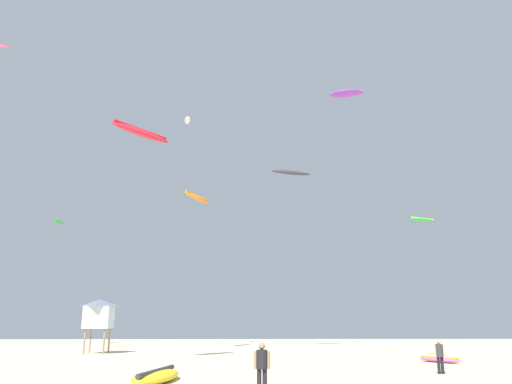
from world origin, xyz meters
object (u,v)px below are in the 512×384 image
person_midground (440,354)px  kite_aloft_6 (58,222)px  kite_grounded_near (156,376)px  kite_aloft_4 (197,198)px  kite_aloft_3 (346,93)px  person_foreground (262,364)px  kite_aloft_0 (423,220)px  kite_aloft_2 (141,133)px  kite_grounded_mid (440,360)px  kite_aloft_7 (291,173)px  lifeguard_tower (99,313)px  kite_aloft_5 (187,120)px

person_midground → kite_aloft_6: size_ratio=0.62×
kite_grounded_near → kite_aloft_4: (-0.81, 23.04, 13.29)m
kite_grounded_near → kite_aloft_3: bearing=41.1°
person_foreground → kite_aloft_0: kite_aloft_0 is taller
kite_grounded_near → kite_aloft_2: kite_aloft_2 is taller
kite_aloft_2 → kite_aloft_3: (13.50, 1.09, 3.44)m
kite_grounded_mid → kite_aloft_2: (-18.61, -2.03, 13.85)m
kite_aloft_4 → kite_aloft_7: kite_aloft_7 is taller
kite_aloft_6 → person_foreground: bearing=-59.2°
lifeguard_tower → person_midground: bearing=-37.5°
kite_aloft_0 → kite_aloft_5: (-18.07, 14.15, 13.21)m
kite_grounded_mid → kite_aloft_6: (-31.78, 20.57, 12.51)m
kite_aloft_3 → kite_grounded_near: bearing=-138.9°
person_midground → kite_aloft_4: 27.22m
kite_grounded_near → kite_aloft_0: kite_aloft_0 is taller
kite_aloft_2 → person_midground: bearing=-16.6°
kite_grounded_mid → kite_grounded_near: bearing=-147.1°
kite_aloft_3 → kite_grounded_mid: bearing=10.3°
kite_aloft_7 → kite_aloft_2: bearing=-124.3°
person_midground → kite_aloft_5: size_ratio=0.74×
kite_grounded_mid → kite_aloft_5: (-17.86, 15.45, 22.19)m
kite_grounded_mid → kite_aloft_4: (-16.38, 12.97, 13.38)m
kite_aloft_5 → kite_aloft_7: (10.40, -1.11, -5.87)m
kite_aloft_0 → kite_aloft_7: (-7.67, 13.04, 7.33)m
kite_aloft_0 → kite_aloft_2: size_ratio=0.53×
lifeguard_tower → kite_aloft_2: kite_aloft_2 is taller
lifeguard_tower → kite_aloft_7: kite_aloft_7 is taller
kite_aloft_7 → person_midground: bearing=-77.1°
kite_aloft_3 → kite_aloft_5: size_ratio=1.09×
person_midground → kite_grounded_near: bearing=102.7°
kite_grounded_near → kite_aloft_5: (-2.29, 25.51, 22.10)m
person_foreground → kite_aloft_2: kite_aloft_2 is taller
person_foreground → kite_aloft_3: 21.72m
person_foreground → kite_aloft_5: kite_aloft_5 is taller
kite_aloft_6 → person_midground: bearing=-43.2°
kite_aloft_3 → person_foreground: bearing=-116.4°
kite_aloft_5 → kite_aloft_3: bearing=-52.1°
kite_aloft_2 → kite_aloft_5: size_ratio=1.93×
kite_aloft_3 → kite_aloft_5: (-12.75, 16.38, 4.90)m
person_foreground → kite_aloft_7: 32.21m
lifeguard_tower → kite_aloft_3: (18.40, -10.14, 14.41)m
person_foreground → person_midground: 11.13m
kite_aloft_0 → kite_aloft_2: (-18.82, -3.33, 4.87)m
kite_aloft_6 → kite_aloft_7: 25.39m
kite_grounded_mid → kite_aloft_3: 18.05m
kite_aloft_4 → kite_aloft_6: size_ratio=1.70×
kite_aloft_4 → kite_aloft_6: kite_aloft_4 is taller
kite_aloft_6 → kite_grounded_near: bearing=-62.1°
lifeguard_tower → kite_aloft_3: size_ratio=1.78×
kite_aloft_2 → kite_aloft_0: bearing=10.0°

